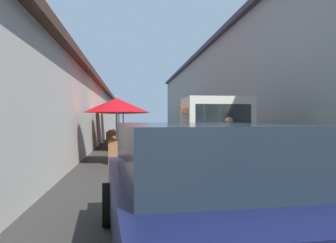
{
  "coord_description": "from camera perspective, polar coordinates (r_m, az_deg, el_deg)",
  "views": [
    {
      "loc": [
        -1.88,
        1.54,
        1.51
      ],
      "look_at": [
        7.79,
        0.44,
        1.41
      ],
      "focal_mm": 36.35,
      "sensor_mm": 36.0,
      "label": 1
    }
  ],
  "objects": [
    {
      "name": "fruit_stall_mid_lane",
      "position": [
        11.29,
        -8.53,
        1.34
      ],
      "size": [
        2.18,
        2.18,
        2.24
      ],
      "color": "#9E9EA3",
      "rests_on": "ground"
    },
    {
      "name": "fruit_stall_far_left",
      "position": [
        21.04,
        -8.3,
        1.39
      ],
      "size": [
        2.4,
        2.4,
        2.34
      ],
      "color": "#9E9EA3",
      "rests_on": "ground"
    },
    {
      "name": "vendor_by_crates",
      "position": [
        8.75,
        10.18,
        -3.6
      ],
      "size": [
        0.62,
        0.26,
        1.53
      ],
      "color": "#665B4C",
      "rests_on": "ground"
    },
    {
      "name": "hatchback_car",
      "position": [
        3.65,
        4.54,
        -11.61
      ],
      "size": [
        4.03,
        2.17,
        1.45
      ],
      "color": "#0F1438",
      "rests_on": "ground"
    },
    {
      "name": "fruit_stall_near_left",
      "position": [
        15.54,
        5.41,
        1.95
      ],
      "size": [
        2.13,
        2.13,
        2.43
      ],
      "color": "#9E9EA3",
      "rests_on": "ground"
    },
    {
      "name": "fruit_stall_far_right",
      "position": [
        18.19,
        -8.78,
        1.3
      ],
      "size": [
        2.71,
        2.71,
        2.24
      ],
      "color": "#9E9EA3",
      "rests_on": "ground"
    },
    {
      "name": "building_left_whitewash",
      "position": [
        18.38,
        -22.86,
        1.36
      ],
      "size": [
        49.8,
        7.5,
        3.53
      ],
      "color": "beige",
      "rests_on": "ground"
    },
    {
      "name": "plastic_stool",
      "position": [
        9.87,
        17.88,
        -6.33
      ],
      "size": [
        0.3,
        0.3,
        0.43
      ],
      "color": "#1E8C3F",
      "rests_on": "ground"
    },
    {
      "name": "building_right_concrete",
      "position": [
        19.52,
        18.63,
        4.98
      ],
      "size": [
        49.8,
        7.5,
        6.02
      ],
      "color": "gray",
      "rests_on": "ground"
    },
    {
      "name": "ground",
      "position": [
        15.53,
        -0.77,
        -4.99
      ],
      "size": [
        90.0,
        90.0,
        0.0
      ],
      "primitive_type": "plane",
      "color": "#33302D"
    },
    {
      "name": "fruit_stall_near_right",
      "position": [
        15.65,
        -7.59,
        1.33
      ],
      "size": [
        2.53,
        2.53,
        2.25
      ],
      "color": "#9E9EA3",
      "rests_on": "ground"
    },
    {
      "name": "delivery_truck",
      "position": [
        10.21,
        7.06,
        -2.05
      ],
      "size": [
        4.93,
        1.98,
        2.08
      ],
      "color": "black",
      "rests_on": "ground"
    }
  ]
}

